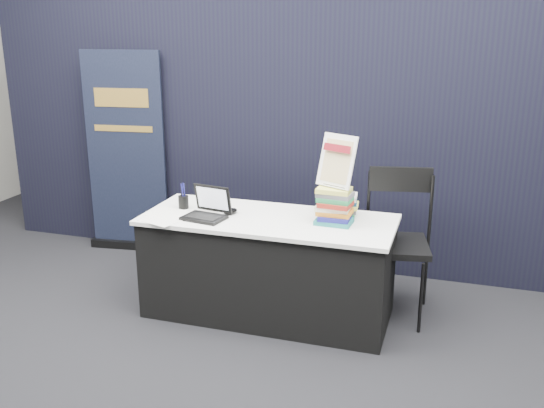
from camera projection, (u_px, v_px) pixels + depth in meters
The scene contains 15 objects.
floor at pixel (243, 349), 4.03m from camera, with size 8.00×8.00×0.00m, color black.
wall_back at pixel (358, 51), 7.17m from camera, with size 8.00×0.02×3.50m, color #A3A09A.
drape_partition at pixel (306, 131), 5.14m from camera, with size 6.00×0.08×2.40m, color black.
display_table at pixel (268, 266), 4.43m from camera, with size 1.80×0.75×0.75m.
laptop at pixel (206, 210), 4.30m from camera, with size 0.32×0.28×0.22m.
mouse at pixel (230, 211), 4.40m from camera, with size 0.08×0.12×0.04m, color black.
brochure_left at pixel (171, 214), 4.40m from camera, with size 0.33×0.24×0.00m, color white.
brochure_mid at pixel (160, 220), 4.26m from camera, with size 0.28×0.20×0.00m, color white.
brochure_right at pixel (197, 214), 4.39m from camera, with size 0.28×0.20×0.00m, color silver.
pen_cup at pixel (183, 202), 4.52m from camera, with size 0.08×0.08×0.10m, color black.
book_stack_tall at pixel (335, 206), 4.16m from camera, with size 0.24×0.19×0.25m.
book_stack_short at pixel (341, 205), 4.34m from camera, with size 0.23×0.18×0.16m.
info_sign at pixel (337, 162), 4.10m from camera, with size 0.29×0.21×0.37m.
pullup_banner at pixel (127, 164), 5.60m from camera, with size 0.79×0.20×1.86m.
stacking_chair at pixel (395, 237), 4.40m from camera, with size 0.57×0.57×1.07m.
Camera 1 is at (1.27, -3.35, 2.09)m, focal length 40.00 mm.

